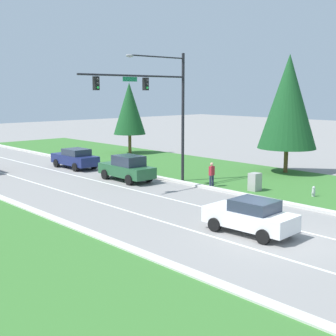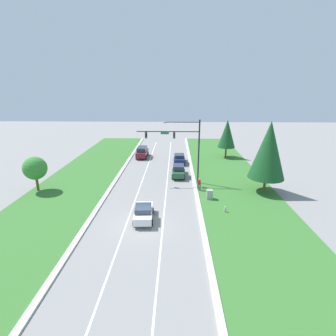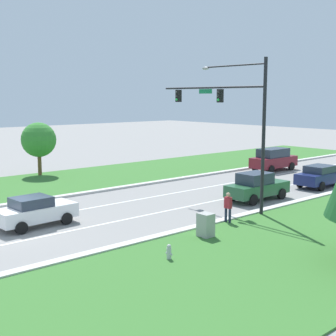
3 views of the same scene
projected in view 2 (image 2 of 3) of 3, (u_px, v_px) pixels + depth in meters
The scene contains 18 objects.
ground_plane at pixel (144, 225), 25.58m from camera, with size 160.00×160.00×0.00m, color gray.
curb_strip_right at pixel (202, 225), 25.40m from camera, with size 0.50×90.00×0.15m.
curb_strip_left at pixel (87, 224), 25.72m from camera, with size 0.50×90.00×0.15m.
grass_verge_right at pixel (257, 227), 25.26m from camera, with size 10.00×90.00×0.08m.
grass_verge_left at pixel (35, 223), 25.89m from camera, with size 10.00×90.00×0.08m.
lane_stripe_inner_left at pixel (126, 225), 25.63m from camera, with size 0.14×81.00×0.01m.
lane_stripe_inner_right at pixel (163, 225), 25.53m from camera, with size 0.14×81.00×0.01m.
traffic_signal_mast at pixel (182, 142), 35.12m from camera, with size 8.46×0.41×8.87m.
navy_sedan at pixel (179, 158), 46.41m from camera, with size 2.05×4.71×1.64m.
white_sedan at pixel (144, 212), 26.44m from camera, with size 2.13×4.24×1.58m.
burgundy_suv at pixel (142, 152), 50.07m from camera, with size 2.11×4.85×2.06m.
forest_sedan at pixel (178, 171), 39.40m from camera, with size 2.00×4.70×1.84m.
utility_cabinet at pixel (210, 195), 31.31m from camera, with size 0.70×0.60×1.21m.
pedestrian at pixel (199, 184), 33.85m from camera, with size 0.40×0.25×1.69m.
fire_hydrant at pixel (225, 210), 28.09m from camera, with size 0.34×0.20×0.70m.
conifer_near_right_tree at pixel (227, 134), 48.87m from camera, with size 3.23×3.23×7.20m.
oak_near_left_tree at pixel (35, 168), 33.12m from camera, with size 2.95×2.95×4.58m.
conifer_far_right_tree at pixel (268, 150), 32.05m from camera, with size 4.46×4.46×9.11m.
Camera 2 is at (2.99, -22.71, 12.90)m, focal length 28.00 mm.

